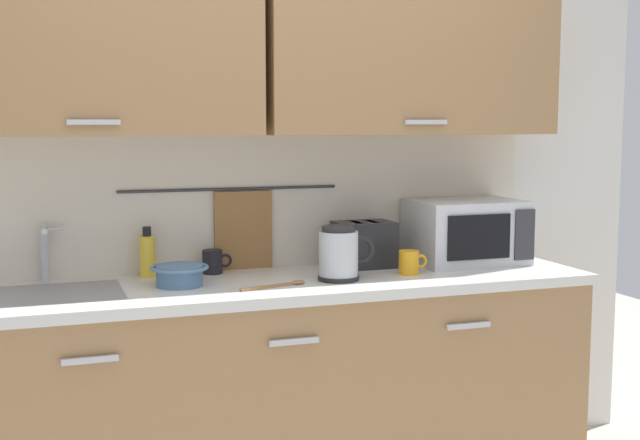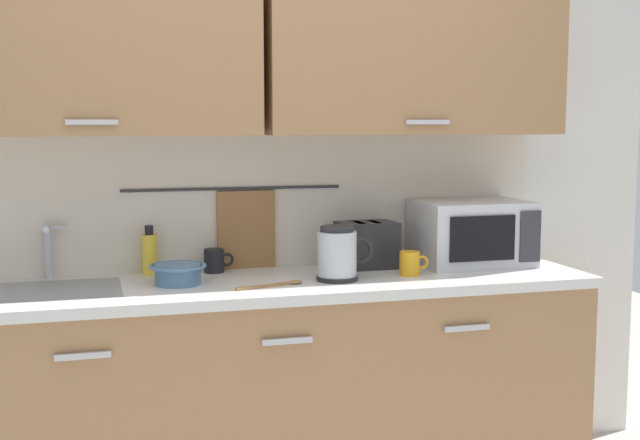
% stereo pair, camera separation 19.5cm
% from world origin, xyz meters
% --- Properties ---
extents(counter_unit, '(2.53, 0.64, 0.90)m').
position_xyz_m(counter_unit, '(-0.01, 0.30, 0.46)').
color(counter_unit, '#997047').
rests_on(counter_unit, ground).
extents(back_wall_assembly, '(3.70, 0.41, 2.50)m').
position_xyz_m(back_wall_assembly, '(-0.00, 0.53, 1.52)').
color(back_wall_assembly, silver).
rests_on(back_wall_assembly, ground).
extents(sink_faucet, '(0.09, 0.17, 0.22)m').
position_xyz_m(sink_faucet, '(-0.80, 0.53, 1.04)').
color(sink_faucet, '#B2B5BA').
rests_on(sink_faucet, counter_unit).
extents(microwave, '(0.46, 0.35, 0.27)m').
position_xyz_m(microwave, '(0.90, 0.41, 1.04)').
color(microwave, silver).
rests_on(microwave, counter_unit).
extents(electric_kettle, '(0.23, 0.16, 0.21)m').
position_xyz_m(electric_kettle, '(0.26, 0.22, 1.00)').
color(electric_kettle, black).
rests_on(electric_kettle, counter_unit).
extents(dish_soap_bottle, '(0.06, 0.06, 0.20)m').
position_xyz_m(dish_soap_bottle, '(-0.43, 0.53, 0.99)').
color(dish_soap_bottle, yellow).
rests_on(dish_soap_bottle, counter_unit).
extents(mug_near_sink, '(0.12, 0.08, 0.09)m').
position_xyz_m(mug_near_sink, '(-0.17, 0.51, 0.95)').
color(mug_near_sink, black).
rests_on(mug_near_sink, counter_unit).
extents(mixing_bowl, '(0.21, 0.21, 0.08)m').
position_xyz_m(mixing_bowl, '(-0.34, 0.30, 0.94)').
color(mixing_bowl, '#4C7093').
rests_on(mixing_bowl, counter_unit).
extents(toaster, '(0.26, 0.17, 0.19)m').
position_xyz_m(toaster, '(0.45, 0.45, 1.00)').
color(toaster, '#232326').
rests_on(toaster, counter_unit).
extents(mug_by_kettle, '(0.12, 0.08, 0.09)m').
position_xyz_m(mug_by_kettle, '(0.56, 0.24, 0.95)').
color(mug_by_kettle, orange).
rests_on(mug_by_kettle, counter_unit).
extents(wooden_spoon, '(0.27, 0.10, 0.01)m').
position_xyz_m(wooden_spoon, '(0.01, 0.17, 0.91)').
color(wooden_spoon, '#9E7042').
rests_on(wooden_spoon, counter_unit).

